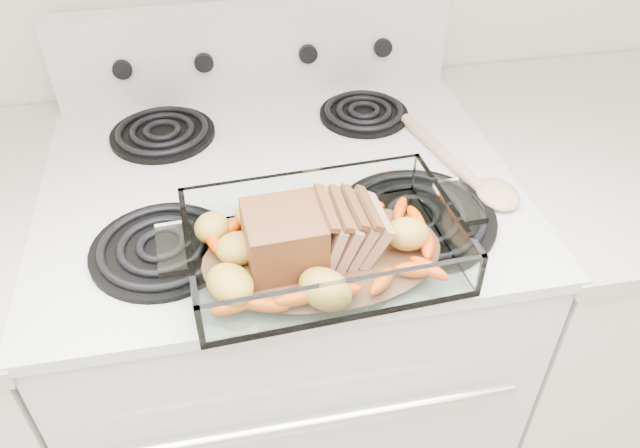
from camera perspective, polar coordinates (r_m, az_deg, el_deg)
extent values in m
cube|color=silver|center=(1.39, -3.02, -11.63)|extent=(0.76, 0.65, 0.92)
cylinder|color=silver|center=(0.96, -0.24, -17.61)|extent=(0.61, 0.02, 0.02)
cube|color=silver|center=(1.06, -3.87, 4.12)|extent=(0.78, 0.67, 0.02)
cube|color=silver|center=(1.27, -6.00, 15.49)|extent=(0.76, 0.06, 0.18)
cylinder|color=black|center=(0.93, -14.16, -2.27)|extent=(0.21, 0.21, 0.01)
cylinder|color=black|center=(0.97, 8.64, 0.57)|extent=(0.25, 0.25, 0.01)
cylinder|color=black|center=(1.19, -14.18, 7.96)|extent=(0.19, 0.19, 0.01)
cylinder|color=black|center=(1.22, 4.03, 9.98)|extent=(0.17, 0.17, 0.01)
cylinder|color=black|center=(1.25, -17.62, 13.39)|extent=(0.04, 0.02, 0.04)
cylinder|color=black|center=(1.24, -10.58, 14.37)|extent=(0.04, 0.02, 0.04)
cylinder|color=black|center=(1.25, -1.13, 15.35)|extent=(0.04, 0.02, 0.04)
cylinder|color=black|center=(1.28, 5.73, 15.82)|extent=(0.04, 0.02, 0.04)
cube|color=white|center=(1.59, 21.69, -7.46)|extent=(0.55, 0.65, 0.90)
cube|color=beige|center=(1.31, 26.55, 6.60)|extent=(0.58, 0.68, 0.03)
cube|color=white|center=(0.88, 0.25, -3.03)|extent=(0.37, 0.24, 0.01)
cube|color=white|center=(0.77, 1.95, -6.90)|extent=(0.37, 0.01, 0.06)
cube|color=white|center=(0.94, -1.12, 3.31)|extent=(0.37, 0.01, 0.06)
cube|color=white|center=(0.85, -11.77, -2.79)|extent=(0.01, 0.24, 0.06)
cube|color=white|center=(0.90, 11.56, 0.18)|extent=(0.01, 0.24, 0.06)
cylinder|color=#51331F|center=(0.87, 0.25, -2.74)|extent=(0.21, 0.21, 0.00)
cube|color=brown|center=(0.84, -3.35, -1.22)|extent=(0.10, 0.10, 0.08)
cube|color=tan|center=(0.85, 0.58, -0.85)|extent=(0.04, 0.10, 0.08)
cube|color=tan|center=(0.85, 1.87, -0.76)|extent=(0.04, 0.10, 0.08)
cube|color=tan|center=(0.86, 3.14, -0.67)|extent=(0.04, 0.09, 0.07)
cube|color=tan|center=(0.86, 4.40, -0.58)|extent=(0.05, 0.09, 0.07)
ellipsoid|color=#F14B06|center=(0.81, -8.80, -7.29)|extent=(0.06, 0.02, 0.02)
ellipsoid|color=#F14B06|center=(0.84, 8.87, -4.84)|extent=(0.06, 0.02, 0.02)
ellipsoid|color=#F14B06|center=(0.92, 9.44, -0.28)|extent=(0.06, 0.02, 0.02)
ellipsoid|color=#F14B06|center=(0.89, -10.01, -1.88)|extent=(0.06, 0.02, 0.02)
ellipsoid|color=gold|center=(0.91, -10.23, 0.22)|extent=(0.06, 0.05, 0.05)
ellipsoid|color=gold|center=(0.93, 0.45, 1.94)|extent=(0.06, 0.05, 0.05)
ellipsoid|color=gold|center=(0.87, 8.46, -1.57)|extent=(0.06, 0.05, 0.05)
cylinder|color=#C9AF8E|center=(1.12, 10.93, 6.57)|extent=(0.07, 0.24, 0.02)
ellipsoid|color=#C9AF8E|center=(1.03, 15.93, 2.63)|extent=(0.07, 0.09, 0.02)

